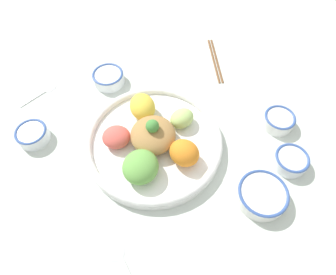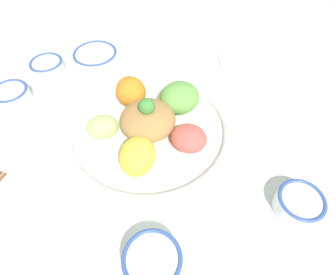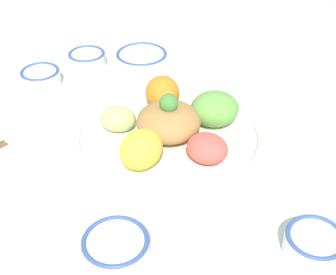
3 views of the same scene
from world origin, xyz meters
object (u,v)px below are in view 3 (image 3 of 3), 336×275
Objects in this scene: salad_platter at (170,131)px; sauce_bowl_far at (41,77)px; sauce_bowl_red at (314,243)px; rice_bowl_plain at (116,247)px; sauce_bowl_dark at (142,59)px; serving_spoon_main at (290,99)px; rice_bowl_blue at (87,59)px.

salad_platter is 0.35m from sauce_bowl_far.
salad_platter is 0.32m from sauce_bowl_red.
sauce_bowl_red is 0.89× the size of rice_bowl_plain.
salad_platter reaches higher than sauce_bowl_far.
sauce_bowl_far is (0.23, -0.05, -0.00)m from sauce_bowl_dark.
rice_bowl_plain is at bearing -30.90° from sauce_bowl_red.
sauce_bowl_far is at bearing -76.28° from sauce_bowl_red.
rice_bowl_plain is 0.81× the size of serving_spoon_main.
salad_platter is 4.30× the size of sauce_bowl_red.
salad_platter reaches higher than serving_spoon_main.
sauce_bowl_far is at bearing 11.73° from rice_bowl_blue.
rice_bowl_blue is at bearing -34.39° from sauce_bowl_dark.
rice_bowl_plain is (0.20, 0.18, -0.01)m from salad_platter.
serving_spoon_main is (-0.30, 0.36, -0.02)m from rice_bowl_blue.
sauce_bowl_far is 0.73× the size of serving_spoon_main.
sauce_bowl_dark and sauce_bowl_far have the same top height.
salad_platter reaches higher than rice_bowl_plain.
serving_spoon_main is at bearing -129.98° from sauce_bowl_red.
salad_platter is at bearing 137.23° from serving_spoon_main.
serving_spoon_main is (-0.19, 0.29, -0.02)m from sauce_bowl_dark.
rice_bowl_blue is (0.04, -0.67, -0.00)m from sauce_bowl_red.
rice_bowl_blue is 0.12m from sauce_bowl_far.
sauce_bowl_dark is 0.55m from rice_bowl_plain.
sauce_bowl_dark is (-0.10, -0.28, -0.01)m from salad_platter.
salad_platter is at bearing -84.31° from sauce_bowl_red.
salad_platter is 3.08× the size of serving_spoon_main.
sauce_bowl_red is 0.98× the size of rice_bowl_blue.
rice_bowl_plain is at bearing 158.43° from serving_spoon_main.
sauce_bowl_far is (0.16, -0.65, 0.00)m from sauce_bowl_red.
sauce_bowl_dark is at bearing -123.42° from rice_bowl_plain.
salad_platter is at bearing 111.13° from sauce_bowl_far.
sauce_bowl_dark reaches higher than rice_bowl_blue.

